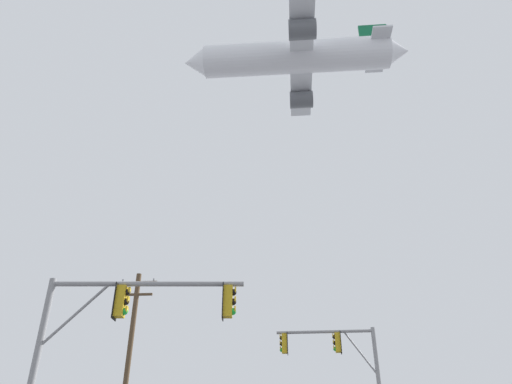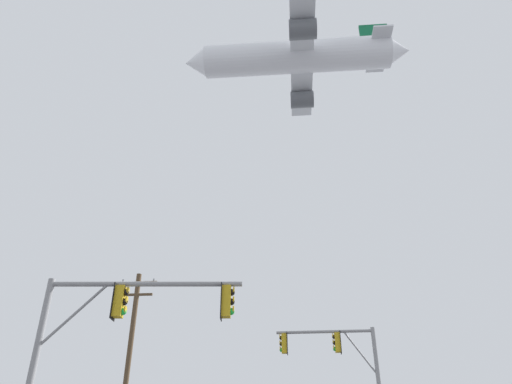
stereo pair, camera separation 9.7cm
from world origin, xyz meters
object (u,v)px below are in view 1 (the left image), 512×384
(signal_pole_near, at_px, (116,325))
(utility_pole, at_px, (129,358))
(airplane, at_px, (296,58))
(signal_pole_far, at_px, (342,363))

(signal_pole_near, xyz_separation_m, utility_pole, (-3.69, 12.28, 1.05))
(signal_pole_near, distance_m, airplane, 53.47)
(signal_pole_near, bearing_deg, airplane, 78.12)
(signal_pole_near, bearing_deg, signal_pole_far, 54.57)
(signal_pole_far, xyz_separation_m, utility_pole, (-10.98, 2.03, 0.64))
(signal_pole_far, relative_size, utility_pole, 0.63)
(utility_pole, height_order, airplane, airplane)
(signal_pole_far, bearing_deg, airplane, 91.09)
(signal_pole_near, height_order, airplane, airplane)
(utility_pole, distance_m, airplane, 46.75)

